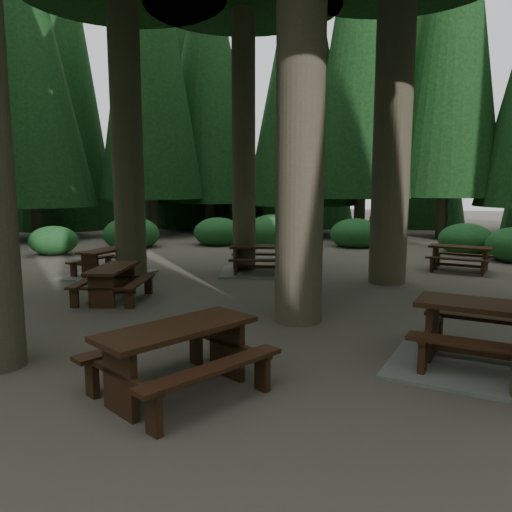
% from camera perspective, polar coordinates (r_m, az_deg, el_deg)
% --- Properties ---
extents(ground, '(80.00, 80.00, 0.00)m').
position_cam_1_polar(ground, '(9.04, -0.44, -7.39)').
color(ground, '#4C453D').
rests_on(ground, ground).
extents(picnic_table_a, '(3.06, 2.74, 0.88)m').
position_cam_1_polar(picnic_table_a, '(7.38, 25.78, -9.30)').
color(picnic_table_a, gray).
rests_on(picnic_table_a, ground).
extents(picnic_table_b, '(1.60, 1.87, 0.72)m').
position_cam_1_polar(picnic_table_b, '(10.87, -16.03, -2.44)').
color(picnic_table_b, '#351D10').
rests_on(picnic_table_b, ground).
extents(picnic_table_c, '(2.60, 2.30, 0.76)m').
position_cam_1_polar(picnic_table_c, '(13.69, 0.73, -0.89)').
color(picnic_table_c, gray).
rests_on(picnic_table_c, ground).
extents(picnic_table_d, '(1.92, 1.70, 0.70)m').
position_cam_1_polar(picnic_table_d, '(15.09, 22.27, 0.15)').
color(picnic_table_d, '#351D10').
rests_on(picnic_table_d, ground).
extents(picnic_table_e, '(2.29, 2.41, 0.82)m').
position_cam_1_polar(picnic_table_e, '(5.95, -8.91, -10.43)').
color(picnic_table_e, '#351D10').
rests_on(picnic_table_e, ground).
extents(picnic_table_f, '(2.10, 2.40, 0.72)m').
position_cam_1_polar(picnic_table_f, '(13.85, -16.57, -1.22)').
color(picnic_table_f, gray).
rests_on(picnic_table_f, ground).
extents(shrub_ring, '(23.86, 24.64, 1.49)m').
position_cam_1_polar(shrub_ring, '(9.52, 4.80, -4.13)').
color(shrub_ring, '#1D5728').
rests_on(shrub_ring, ground).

